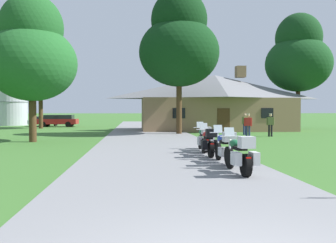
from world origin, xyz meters
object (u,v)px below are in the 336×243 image
motorcycle_green_nearest_to_camera (240,155)px  parked_white_sedan_far_left (44,121)px  metal_silo_distant (12,98)px  tree_left_near (32,53)px  bystander_red_shirt_by_tree (248,124)px  tree_right_of_lodge (298,56)px  bystander_olive_shirt_beside_signpost (270,124)px  tree_by_lodge_front (179,43)px  motorcycle_green_farthest_in_row (204,139)px  bystander_olive_shirt_near_lodge (245,123)px  parked_red_suv_far_left (58,120)px  motorcycle_red_third_in_row (208,142)px  tree_left_far (40,67)px  motorcycle_blue_second_in_row (224,147)px

motorcycle_green_nearest_to_camera → parked_white_sedan_far_left: size_ratio=0.46×
metal_silo_distant → tree_left_near: bearing=-69.4°
bystander_red_shirt_by_tree → parked_white_sedan_far_left: (-18.75, 20.78, -0.31)m
tree_right_of_lodge → parked_white_sedan_far_left: bearing=162.2°
bystander_olive_shirt_beside_signpost → tree_left_near: 16.89m
tree_by_lodge_front → bystander_red_shirt_by_tree: bearing=-46.3°
motorcycle_green_farthest_in_row → bystander_olive_shirt_near_lodge: bearing=64.2°
parked_red_suv_far_left → motorcycle_red_third_in_row: bearing=-155.2°
motorcycle_green_nearest_to_camera → motorcycle_green_farthest_in_row: size_ratio=1.00×
tree_by_lodge_front → tree_left_far: size_ratio=1.07×
motorcycle_red_third_in_row → bystander_olive_shirt_near_lodge: 14.16m
metal_silo_distant → motorcycle_red_third_in_row: bearing=-61.0°
motorcycle_blue_second_in_row → tree_left_near: (-9.26, 10.14, 4.75)m
tree_left_far → metal_silo_distant: bearing=123.6°
tree_right_of_lodge → parked_white_sedan_far_left: tree_right_of_lodge is taller
metal_silo_distant → parked_white_sedan_far_left: size_ratio=1.55×
bystander_red_shirt_by_tree → motorcycle_green_nearest_to_camera: bearing=98.7°
motorcycle_green_farthest_in_row → tree_left_near: size_ratio=0.23×
motorcycle_blue_second_in_row → tree_by_lodge_front: 17.55m
parked_white_sedan_far_left → parked_red_suv_far_left: bearing=-21.7°
tree_right_of_lodge → tree_left_far: bearing=172.6°
motorcycle_blue_second_in_row → tree_left_far: 30.71m
bystander_olive_shirt_beside_signpost → tree_by_lodge_front: (-6.36, 2.98, 6.30)m
motorcycle_blue_second_in_row → bystander_red_shirt_by_tree: 12.69m
tree_by_lodge_front → motorcycle_red_third_in_row: bearing=-92.1°
motorcycle_blue_second_in_row → bystander_olive_shirt_beside_signpost: 14.88m
bystander_red_shirt_by_tree → tree_left_near: tree_left_near is taller
bystander_olive_shirt_beside_signpost → parked_red_suv_far_left: (-18.90, 17.86, -0.17)m
bystander_red_shirt_by_tree → tree_right_of_lodge: tree_right_of_lodge is taller
bystander_red_shirt_by_tree → tree_left_near: (-13.87, -1.68, 4.42)m
bystander_olive_shirt_near_lodge → tree_left_near: size_ratio=0.19×
motorcycle_blue_second_in_row → bystander_olive_shirt_beside_signpost: bearing=62.2°
bystander_olive_shirt_near_lodge → metal_silo_distant: (-24.39, 20.95, 2.58)m
bystander_red_shirt_by_tree → tree_left_near: size_ratio=0.19×
motorcycle_red_third_in_row → tree_left_near: 13.10m
bystander_olive_shirt_beside_signpost → tree_left_near: bearing=-151.5°
bystander_red_shirt_by_tree → tree_left_near: bearing=34.2°
motorcycle_blue_second_in_row → tree_left_near: 14.53m
bystander_olive_shirt_near_lodge → tree_by_lodge_front: tree_by_lodge_front is taller
motorcycle_red_third_in_row → parked_red_suv_far_left: bearing=112.4°
bystander_olive_shirt_near_lodge → motorcycle_red_third_in_row: bearing=49.7°
motorcycle_red_third_in_row → parked_white_sedan_far_left: motorcycle_red_third_in_row is taller
bystander_olive_shirt_beside_signpost → tree_by_lodge_front: tree_by_lodge_front is taller
bystander_red_shirt_by_tree → bystander_olive_shirt_beside_signpost: bearing=-118.8°
motorcycle_red_third_in_row → tree_right_of_lodge: bearing=57.4°
tree_right_of_lodge → parked_red_suv_far_left: tree_right_of_lodge is taller
motorcycle_green_farthest_in_row → parked_white_sedan_far_left: motorcycle_green_farthest_in_row is taller
motorcycle_blue_second_in_row → metal_silo_distant: size_ratio=0.30×
motorcycle_green_farthest_in_row → tree_left_near: bearing=145.4°
tree_left_far → parked_white_sedan_far_left: bearing=100.7°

